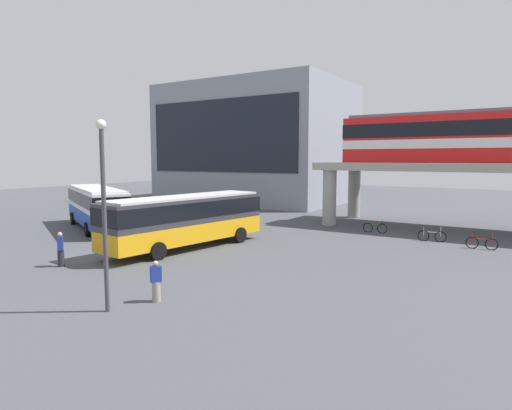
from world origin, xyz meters
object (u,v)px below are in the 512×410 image
(bus_main, at_px, (186,216))
(pedestrian_waiting_near_stop, at_px, (61,250))
(station_building, at_px, (257,144))
(train, at_px, (488,136))
(bus_secondary, at_px, (96,204))
(pedestrian_near_building, at_px, (156,283))
(bicycle_red, at_px, (482,243))
(bicycle_green, at_px, (375,228))
(bicycle_silver, at_px, (432,236))

(bus_main, bearing_deg, pedestrian_waiting_near_stop, -108.76)
(station_building, height_order, pedestrian_waiting_near_stop, station_building)
(train, bearing_deg, bus_main, -131.80)
(bus_main, distance_m, bus_secondary, 11.02)
(pedestrian_near_building, bearing_deg, train, 70.22)
(train, height_order, bus_secondary, train)
(bicycle_red, bearing_deg, pedestrian_near_building, -118.05)
(station_building, height_order, bicycle_green, station_building)
(bicycle_silver, distance_m, pedestrian_waiting_near_stop, 22.62)
(station_building, height_order, pedestrian_near_building, station_building)
(bus_secondary, distance_m, pedestrian_waiting_near_stop, 12.28)
(bus_main, bearing_deg, pedestrian_near_building, -55.00)
(bicycle_red, bearing_deg, pedestrian_waiting_near_stop, -137.08)
(train, relative_size, pedestrian_waiting_near_stop, 12.01)
(train, xyz_separation_m, bus_main, (-14.65, -16.39, -5.10))
(station_building, relative_size, bicycle_green, 12.29)
(bus_main, bearing_deg, bus_secondary, 170.08)
(train, xyz_separation_m, pedestrian_near_building, (-8.87, -24.65, -6.35))
(bicycle_silver, bearing_deg, bus_main, -139.32)
(pedestrian_near_building, xyz_separation_m, pedestrian_waiting_near_stop, (-8.12, 1.39, 0.09))
(bicycle_silver, bearing_deg, bicycle_red, -18.14)
(bicycle_silver, height_order, pedestrian_waiting_near_stop, pedestrian_waiting_near_stop)
(station_building, height_order, bicycle_silver, station_building)
(bicycle_silver, bearing_deg, station_building, 144.82)
(station_building, distance_m, bus_main, 31.16)
(bus_main, height_order, bicycle_red, bus_main)
(station_building, xyz_separation_m, pedestrian_waiting_near_stop, (10.33, -34.85, -6.44))
(bicycle_red, height_order, pedestrian_near_building, pedestrian_near_building)
(bus_secondary, distance_m, pedestrian_near_building, 19.54)
(bicycle_silver, bearing_deg, train, 67.33)
(bicycle_silver, xyz_separation_m, bicycle_red, (3.06, -1.00, 0.00))
(train, bearing_deg, station_building, 157.00)
(bus_main, relative_size, bicycle_silver, 6.33)
(bus_secondary, xyz_separation_m, bicycle_silver, (23.04, 8.57, -1.63))
(bus_main, distance_m, bicycle_green, 14.35)
(train, height_order, pedestrian_near_building, train)
(train, height_order, bicycle_red, train)
(train, distance_m, bicycle_silver, 9.30)
(bus_secondary, xyz_separation_m, pedestrian_waiting_near_stop, (8.53, -8.77, -1.15))
(bus_main, height_order, bicycle_green, bus_main)
(bus_secondary, distance_m, bicycle_green, 21.32)
(station_building, relative_size, bicycle_red, 12.30)
(train, bearing_deg, bus_secondary, -150.41)
(bus_main, bearing_deg, station_building, 114.35)
(bus_main, relative_size, bus_secondary, 1.03)
(bus_main, distance_m, pedestrian_waiting_near_stop, 7.35)
(train, xyz_separation_m, bicycle_green, (-6.73, -4.54, -6.73))
(bus_secondary, bearing_deg, station_building, 93.95)
(bus_main, xyz_separation_m, bicycle_green, (7.93, 11.85, -1.63))
(train, xyz_separation_m, bicycle_silver, (-2.47, -5.92, -6.73))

